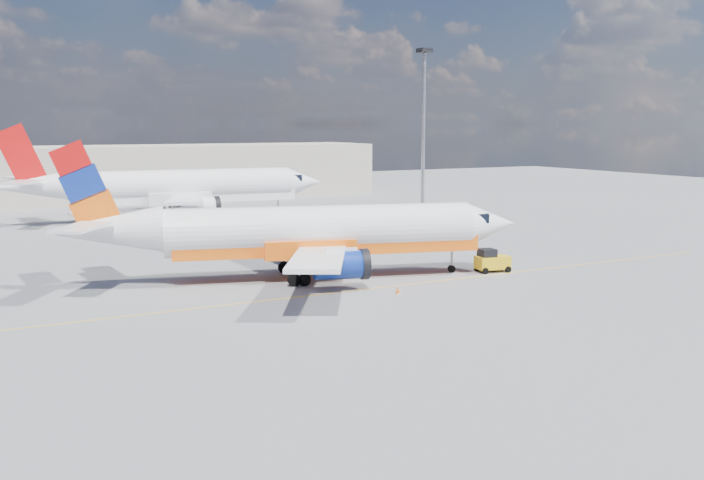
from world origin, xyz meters
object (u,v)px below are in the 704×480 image
main_jet (306,233)px  traffic_cone (398,290)px  gse_tug (492,261)px  second_jet (177,188)px

main_jet → traffic_cone: main_jet is taller
gse_tug → traffic_cone: (-10.43, -3.35, -0.60)m
main_jet → gse_tug: main_jet is taller
second_jet → traffic_cone: 47.12m
second_jet → traffic_cone: bearing=-82.5°
main_jet → traffic_cone: size_ratio=67.65×
main_jet → second_jet: (1.72, 39.43, 0.36)m
second_jet → gse_tug: (11.83, -43.62, -2.91)m
second_jet → traffic_cone: (1.40, -46.97, -3.51)m
second_jet → traffic_cone: second_jet is taller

